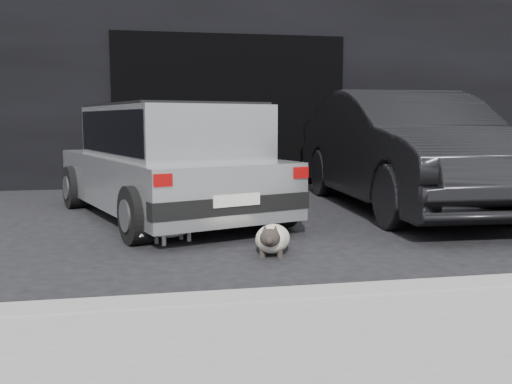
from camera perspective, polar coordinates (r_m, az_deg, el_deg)
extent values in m
plane|color=black|center=(5.97, -6.34, -3.95)|extent=(80.00, 80.00, 0.00)
cube|color=black|center=(12.00, -4.03, 13.68)|extent=(34.00, 4.00, 5.00)
cube|color=black|center=(9.94, -2.54, 8.09)|extent=(4.00, 0.10, 2.60)
cube|color=gray|center=(3.72, 12.94, -10.08)|extent=(18.00, 0.25, 0.12)
cube|color=gray|center=(2.74, 23.61, -17.08)|extent=(18.00, 2.20, 0.11)
cube|color=#AEB0B3|center=(6.84, -9.08, 1.26)|extent=(2.68, 3.92, 0.57)
cube|color=#AEB0B3|center=(6.63, -8.60, 6.02)|extent=(2.11, 2.72, 0.57)
cube|color=black|center=(6.63, -8.60, 6.02)|extent=(2.09, 2.64, 0.46)
cube|color=black|center=(5.28, -2.32, -1.32)|extent=(1.58, 0.67, 0.17)
cube|color=black|center=(8.48, -13.26, 1.74)|extent=(1.58, 0.67, 0.17)
cube|color=silver|center=(5.21, -1.92, -0.83)|extent=(0.46, 0.17, 0.11)
cube|color=#8C0707|center=(4.89, -9.30, 1.16)|extent=(0.17, 0.08, 0.11)
cube|color=#8C0707|center=(5.55, 4.52, 1.95)|extent=(0.17, 0.08, 0.11)
cube|color=black|center=(6.63, -8.65, 8.61)|extent=(2.03, 2.50, 0.03)
cylinder|color=black|center=(5.40, -11.89, -2.27)|extent=(0.37, 0.59, 0.55)
cylinder|color=slate|center=(5.37, -13.01, -2.36)|extent=(0.12, 0.29, 0.30)
cylinder|color=black|center=(6.06, 2.30, -1.09)|extent=(0.37, 0.59, 0.55)
cylinder|color=slate|center=(6.12, 3.17, -1.01)|extent=(0.12, 0.29, 0.30)
cylinder|color=black|center=(7.82, -17.69, 0.46)|extent=(0.37, 0.59, 0.55)
cylinder|color=slate|center=(7.80, -18.48, 0.41)|extent=(0.12, 0.29, 0.30)
cylinder|color=black|center=(8.30, -7.09, 1.12)|extent=(0.37, 0.59, 0.55)
cylinder|color=slate|center=(8.34, -6.39, 1.16)|extent=(0.12, 0.29, 0.30)
imported|color=black|center=(7.61, 14.71, 4.10)|extent=(1.79, 4.71, 1.53)
ellipsoid|color=beige|center=(4.98, 1.68, -4.65)|extent=(0.46, 0.66, 0.23)
ellipsoid|color=beige|center=(4.83, 1.55, -4.70)|extent=(0.32, 0.32, 0.22)
ellipsoid|color=black|center=(4.67, 1.41, -4.61)|extent=(0.20, 0.19, 0.15)
sphere|color=black|center=(4.60, 1.34, -4.88)|extent=(0.07, 0.07, 0.07)
cone|color=black|center=(4.67, 1.96, -3.73)|extent=(0.07, 0.08, 0.08)
cone|color=black|center=(4.67, 0.90, -3.71)|extent=(0.07, 0.08, 0.08)
cylinder|color=black|center=(4.82, 2.41, -6.16)|extent=(0.05, 0.05, 0.07)
cylinder|color=black|center=(4.83, 0.64, -6.12)|extent=(0.05, 0.05, 0.07)
cylinder|color=black|center=(5.16, 2.65, -5.26)|extent=(0.05, 0.05, 0.07)
cylinder|color=black|center=(5.17, 0.99, -5.22)|extent=(0.05, 0.05, 0.07)
cylinder|color=black|center=(5.30, 1.93, -4.34)|extent=(0.06, 0.33, 0.10)
ellipsoid|color=white|center=(5.44, -8.34, -3.39)|extent=(0.54, 0.48, 0.21)
ellipsoid|color=white|center=(5.51, -7.32, -3.01)|extent=(0.29, 0.29, 0.18)
ellipsoid|color=silver|center=(5.58, -6.28, -2.12)|extent=(0.18, 0.18, 0.12)
sphere|color=silver|center=(5.61, -5.83, -2.12)|extent=(0.06, 0.06, 0.06)
cone|color=silver|center=(5.59, -6.63, -1.50)|extent=(0.07, 0.07, 0.07)
cone|color=silver|center=(5.53, -6.18, -1.58)|extent=(0.07, 0.07, 0.07)
cylinder|color=silver|center=(5.60, -7.50, -4.08)|extent=(0.04, 0.04, 0.12)
cylinder|color=silver|center=(5.50, -6.72, -4.27)|extent=(0.04, 0.04, 0.12)
cylinder|color=silver|center=(5.43, -9.94, -4.48)|extent=(0.04, 0.04, 0.12)
cylinder|color=silver|center=(5.33, -9.19, -4.68)|extent=(0.04, 0.04, 0.12)
cylinder|color=silver|center=(5.30, -10.67, -4.25)|extent=(0.19, 0.24, 0.08)
ellipsoid|color=gray|center=(5.37, -8.97, -3.31)|extent=(0.22, 0.21, 0.09)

